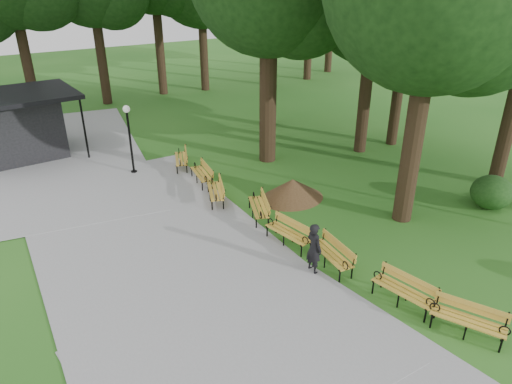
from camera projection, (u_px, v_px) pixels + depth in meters
ground at (305, 258)px, 14.99m from camera, size 100.00×100.00×0.00m
path at (154, 252)px, 15.29m from camera, size 12.00×38.00×0.06m
person at (314, 248)px, 13.98m from camera, size 0.40×0.61×1.68m
kiosk at (15, 126)px, 22.56m from camera, size 5.33×4.69×3.22m
lamp_post at (128, 125)px, 20.37m from camera, size 0.32×0.32×3.18m
dirt_mound at (292, 189)px, 18.79m from camera, size 2.27×2.27×0.85m
bench_0 at (468, 321)px, 11.65m from camera, size 1.39×1.99×0.88m
bench_1 at (403, 291)px, 12.74m from camera, size 0.94×1.98×0.88m
bench_2 at (331, 254)px, 14.40m from camera, size 0.89×1.97×0.88m
bench_3 at (288, 233)px, 15.57m from camera, size 0.92×1.97×0.88m
bench_4 at (259, 207)px, 17.28m from camera, size 1.35×2.00×0.88m
bench_5 at (215, 191)px, 18.54m from camera, size 1.31×2.00×0.88m
bench_6 at (201, 174)px, 20.13m from camera, size 0.96×1.98×0.88m
bench_7 at (181, 159)px, 21.76m from camera, size 1.30×2.00×0.88m
lawn_tree_5 at (408, 17)px, 22.23m from camera, size 5.33×5.33×9.16m
shrub_0 at (488, 207)px, 18.22m from camera, size 1.56×1.56×1.33m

